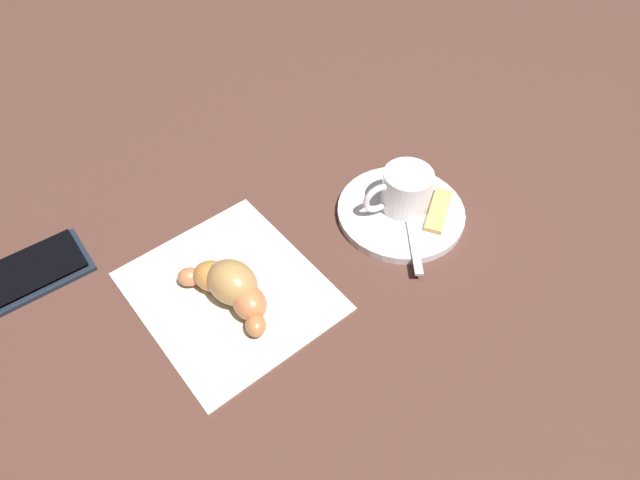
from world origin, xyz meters
name	(u,v)px	position (x,y,z in m)	size (l,w,h in m)	color
ground_plane	(313,263)	(0.00, 0.00, 0.00)	(1.80, 1.80, 0.00)	#4D2E25
saucer	(401,212)	(0.12, -0.03, 0.01)	(0.15, 0.15, 0.01)	white
espresso_cup	(405,190)	(0.13, -0.02, 0.03)	(0.08, 0.06, 0.05)	white
teaspoon	(410,217)	(0.12, -0.04, 0.01)	(0.10, 0.09, 0.01)	silver
sugar_packet	(438,211)	(0.15, -0.06, 0.01)	(0.07, 0.02, 0.01)	tan
napkin	(230,290)	(-0.09, 0.04, 0.00)	(0.18, 0.20, 0.00)	silver
croissant	(230,286)	(-0.09, 0.03, 0.02)	(0.06, 0.12, 0.04)	#B56C3E
cell_phone	(24,275)	(-0.23, 0.21, 0.01)	(0.14, 0.09, 0.01)	#1B222E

